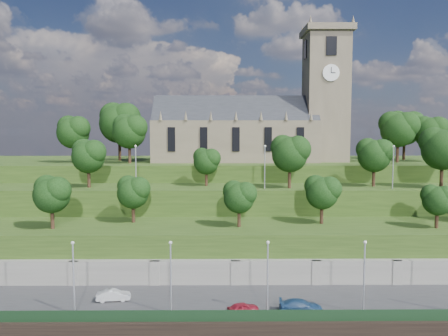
{
  "coord_description": "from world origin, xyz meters",
  "views": [
    {
      "loc": [
        -6.84,
        -41.41,
        20.87
      ],
      "look_at": [
        -6.3,
        30.0,
        14.95
      ],
      "focal_mm": 35.0,
      "sensor_mm": 36.0,
      "label": 1
    }
  ],
  "objects_px": {
    "church": "(259,124)",
    "car_middle": "(113,295)",
    "car_left": "(243,308)",
    "car_right": "(301,306)"
  },
  "relations": [
    {
      "from": "car_right",
      "to": "church",
      "type": "bearing_deg",
      "value": 6.32
    },
    {
      "from": "car_middle",
      "to": "car_right",
      "type": "height_order",
      "value": "car_right"
    },
    {
      "from": "car_middle",
      "to": "car_right",
      "type": "distance_m",
      "value": 20.69
    },
    {
      "from": "church",
      "to": "car_left",
      "type": "relative_size",
      "value": 11.48
    },
    {
      "from": "car_middle",
      "to": "church",
      "type": "bearing_deg",
      "value": -34.0
    },
    {
      "from": "church",
      "to": "car_middle",
      "type": "distance_m",
      "value": 48.66
    },
    {
      "from": "church",
      "to": "car_right",
      "type": "height_order",
      "value": "church"
    },
    {
      "from": "church",
      "to": "car_right",
      "type": "relative_size",
      "value": 8.49
    },
    {
      "from": "car_left",
      "to": "car_right",
      "type": "distance_m",
      "value": 6.08
    },
    {
      "from": "car_right",
      "to": "car_left",
      "type": "bearing_deg",
      "value": 97.85
    }
  ]
}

